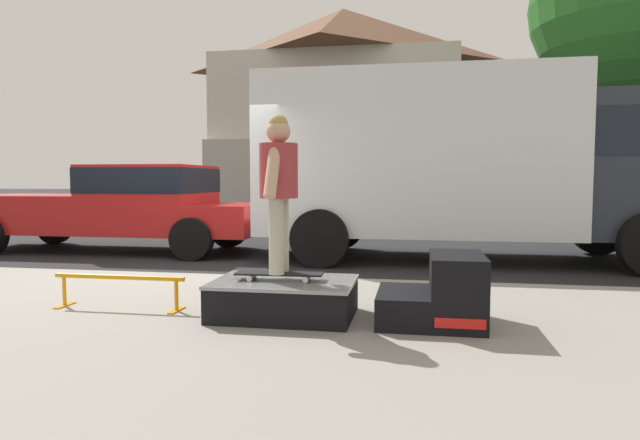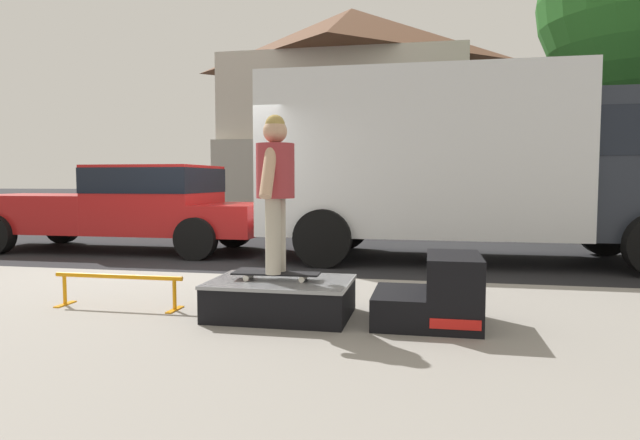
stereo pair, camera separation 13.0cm
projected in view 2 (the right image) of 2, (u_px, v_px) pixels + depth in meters
The scene contains 10 objects.
ground_plane at pixel (178, 274), 7.83m from camera, with size 140.00×140.00×0.00m, color black.
sidewalk_slab at pixel (28, 324), 4.89m from camera, with size 50.00×5.00×0.12m, color gray.
skate_box at pixel (281, 297), 4.92m from camera, with size 1.25×0.87×0.33m.
kicker_ramp at pixel (437, 295), 4.65m from camera, with size 0.89×0.80×0.59m.
grind_rail at pixel (118, 283), 5.25m from camera, with size 1.32×0.28×0.32m.
skateboard at pixel (276, 274), 4.90m from camera, with size 0.79×0.24×0.07m.
skater_kid at pixel (275, 180), 4.84m from camera, with size 0.34×0.72×1.39m.
box_truck at pixel (478, 158), 9.03m from camera, with size 6.91×2.63×3.05m.
pickup_truck_red at pixel (129, 204), 10.41m from camera, with size 5.70×2.09×1.61m.
house_behind at pixel (351, 110), 22.82m from camera, with size 9.54×8.23×8.40m.
Camera 2 is at (3.49, -7.21, 1.34)m, focal length 30.87 mm.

